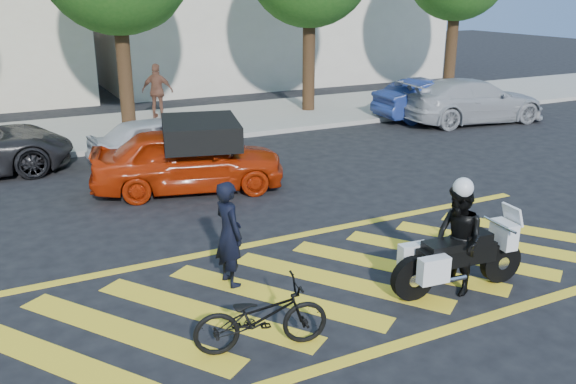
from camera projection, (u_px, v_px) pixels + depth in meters
name	position (u px, v px, depth m)	size (l,w,h in m)	color
ground	(310.00, 287.00, 9.30)	(90.00, 90.00, 0.00)	black
sidewalk	(130.00, 129.00, 19.44)	(60.00, 5.00, 0.15)	#9E998E
crosswalk	(308.00, 288.00, 9.29)	(12.33, 4.00, 0.01)	yellow
officer_bike	(229.00, 234.00, 9.18)	(0.60, 0.40, 1.65)	black
bicycle	(261.00, 316.00, 7.60)	(0.60, 1.71, 0.90)	black
police_motorcycle	(457.00, 258.00, 9.05)	(2.25, 0.75, 0.99)	black
officer_moto	(458.00, 240.00, 8.95)	(0.80, 0.62, 1.65)	black
red_convertible	(188.00, 159.00, 13.57)	(1.70, 4.23, 1.44)	#AC2607
parked_mid_right	(161.00, 140.00, 15.66)	(1.48, 3.68, 1.25)	silver
parked_right	(433.00, 99.00, 21.10)	(1.45, 4.16, 1.37)	navy
parked_far_right	(472.00, 101.00, 20.54)	(2.06, 5.07, 1.47)	#9D9EA4
pedestrian_right	(158.00, 91.00, 20.48)	(1.07, 0.44, 1.82)	brown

